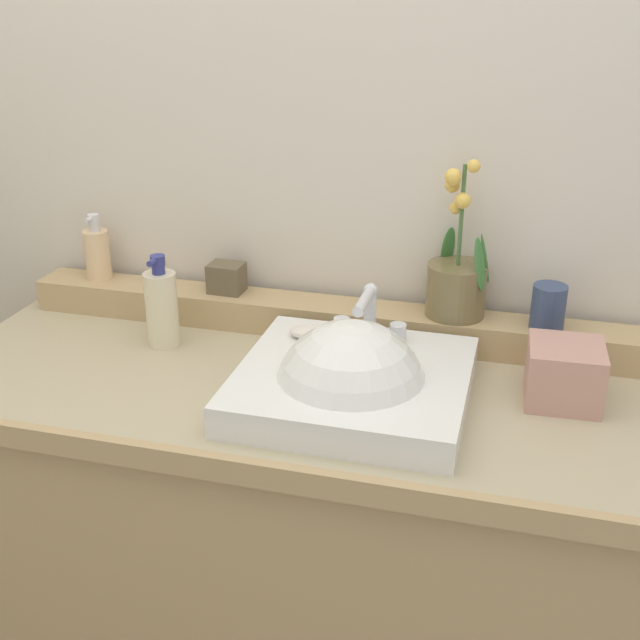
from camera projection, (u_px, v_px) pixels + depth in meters
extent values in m
cube|color=beige|center=(349.00, 140.00, 1.71)|extent=(3.32, 0.20, 2.51)
cube|color=tan|center=(301.00, 571.00, 1.70)|extent=(1.39, 0.55, 0.84)
cube|color=tan|center=(298.00, 389.00, 1.52)|extent=(1.41, 0.57, 0.04)
cube|color=tan|center=(247.00, 472.00, 1.27)|extent=(1.41, 0.02, 0.04)
cube|color=tan|center=(328.00, 318.00, 1.69)|extent=(1.33, 0.10, 0.07)
cube|color=white|center=(353.00, 385.00, 1.43)|extent=(0.41, 0.39, 0.06)
sphere|color=white|center=(350.00, 395.00, 1.42)|extent=(0.27, 0.27, 0.27)
cylinder|color=silver|center=(370.00, 315.00, 1.52)|extent=(0.02, 0.02, 0.10)
cylinder|color=silver|center=(364.00, 301.00, 1.45)|extent=(0.02, 0.11, 0.02)
sphere|color=silver|center=(371.00, 290.00, 1.50)|extent=(0.03, 0.03, 0.03)
cylinder|color=silver|center=(342.00, 327.00, 1.55)|extent=(0.03, 0.03, 0.04)
cylinder|color=silver|center=(398.00, 333.00, 1.52)|extent=(0.03, 0.03, 0.04)
ellipsoid|color=silver|center=(309.00, 333.00, 1.54)|extent=(0.07, 0.04, 0.02)
cylinder|color=brown|center=(456.00, 290.00, 1.61)|extent=(0.12, 0.12, 0.11)
cylinder|color=tan|center=(458.00, 268.00, 1.59)|extent=(0.11, 0.11, 0.01)
cylinder|color=#476B38|center=(461.00, 216.00, 1.54)|extent=(0.01, 0.01, 0.20)
ellipsoid|color=#387033|center=(485.00, 258.00, 1.57)|extent=(0.03, 0.03, 0.10)
ellipsoid|color=#387033|center=(480.00, 264.00, 1.54)|extent=(0.04, 0.04, 0.10)
ellipsoid|color=#387033|center=(448.00, 250.00, 1.62)|extent=(0.04, 0.04, 0.10)
sphere|color=#E4B74D|center=(456.00, 208.00, 1.56)|extent=(0.02, 0.02, 0.02)
sphere|color=#E4B74D|center=(463.00, 201.00, 1.52)|extent=(0.03, 0.03, 0.03)
sphere|color=#E4B74D|center=(452.00, 185.00, 1.54)|extent=(0.03, 0.03, 0.03)
sphere|color=#E4B74D|center=(453.00, 177.00, 1.51)|extent=(0.03, 0.03, 0.03)
sphere|color=#E4B74D|center=(474.00, 166.00, 1.49)|extent=(0.03, 0.03, 0.03)
cylinder|color=beige|center=(98.00, 254.00, 1.80)|extent=(0.06, 0.06, 0.11)
cylinder|color=silver|center=(94.00, 227.00, 1.77)|extent=(0.02, 0.02, 0.02)
cylinder|color=silver|center=(93.00, 219.00, 1.77)|extent=(0.02, 0.02, 0.02)
cylinder|color=silver|center=(90.00, 219.00, 1.75)|extent=(0.01, 0.03, 0.01)
cylinder|color=#334264|center=(548.00, 307.00, 1.55)|extent=(0.07, 0.07, 0.09)
cube|color=brown|center=(227.00, 278.00, 1.73)|extent=(0.08, 0.06, 0.06)
cylinder|color=beige|center=(162.00, 310.00, 1.63)|extent=(0.07, 0.07, 0.16)
cylinder|color=navy|center=(158.00, 269.00, 1.59)|extent=(0.03, 0.03, 0.02)
cylinder|color=navy|center=(158.00, 260.00, 1.58)|extent=(0.03, 0.03, 0.02)
cylinder|color=navy|center=(153.00, 261.00, 1.56)|extent=(0.01, 0.04, 0.01)
cube|color=tan|center=(564.00, 373.00, 1.42)|extent=(0.14, 0.14, 0.11)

